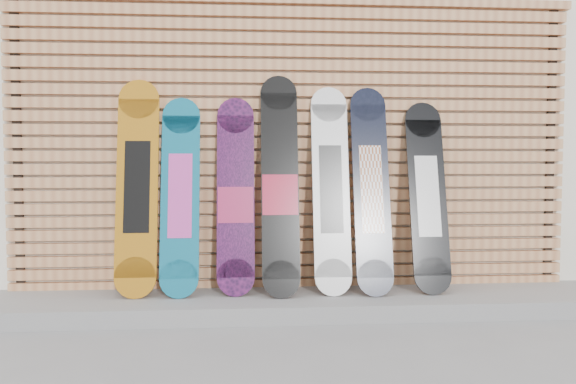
# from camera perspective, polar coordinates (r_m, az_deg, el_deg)

# --- Properties ---
(ground) EXTENTS (80.00, 80.00, 0.00)m
(ground) POSITION_cam_1_polar(r_m,az_deg,el_deg) (3.46, 4.53, -14.91)
(ground) COLOR gray
(ground) RESTS_ON ground
(building) EXTENTS (12.00, 5.00, 3.60)m
(building) POSITION_cam_1_polar(r_m,az_deg,el_deg) (6.86, 4.24, 9.26)
(building) COLOR white
(building) RESTS_ON ground
(concrete_step) EXTENTS (4.60, 0.70, 0.12)m
(concrete_step) POSITION_cam_1_polar(r_m,az_deg,el_deg) (4.07, 0.91, -11.23)
(concrete_step) COLOR gray
(concrete_step) RESTS_ON ground
(slat_wall) EXTENTS (4.26, 0.08, 2.29)m
(slat_wall) POSITION_cam_1_polar(r_m,az_deg,el_deg) (4.23, 0.56, 5.01)
(slat_wall) COLOR #BF7C4F
(slat_wall) RESTS_ON ground
(snowboard_0) EXTENTS (0.29, 0.31, 1.54)m
(snowboard_0) POSITION_cam_1_polar(r_m,az_deg,el_deg) (4.11, -15.07, 0.52)
(snowboard_0) COLOR #AD6B12
(snowboard_0) RESTS_ON concrete_step
(snowboard_1) EXTENTS (0.27, 0.33, 1.42)m
(snowboard_1) POSITION_cam_1_polar(r_m,az_deg,el_deg) (4.06, -10.89, -0.36)
(snowboard_1) COLOR #0D6281
(snowboard_1) RESTS_ON concrete_step
(snowboard_2) EXTENTS (0.27, 0.30, 1.42)m
(snowboard_2) POSITION_cam_1_polar(r_m,az_deg,el_deg) (4.05, -5.34, -0.46)
(snowboard_2) COLOR black
(snowboard_2) RESTS_ON concrete_step
(snowboard_3) EXTENTS (0.27, 0.38, 1.58)m
(snowboard_3) POSITION_cam_1_polar(r_m,az_deg,el_deg) (4.01, -0.82, 0.68)
(snowboard_3) COLOR black
(snowboard_3) RESTS_ON concrete_step
(snowboard_4) EXTENTS (0.27, 0.34, 1.50)m
(snowboard_4) POSITION_cam_1_polar(r_m,az_deg,el_deg) (4.07, 4.38, 0.31)
(snowboard_4) COLOR silver
(snowboard_4) RESTS_ON concrete_step
(snowboard_5) EXTENTS (0.26, 0.38, 1.50)m
(snowboard_5) POSITION_cam_1_polar(r_m,az_deg,el_deg) (4.11, 8.46, 0.29)
(snowboard_5) COLOR black
(snowboard_5) RESTS_ON concrete_step
(snowboard_6) EXTENTS (0.27, 0.36, 1.40)m
(snowboard_6) POSITION_cam_1_polar(r_m,az_deg,el_deg) (4.23, 13.99, -0.40)
(snowboard_6) COLOR black
(snowboard_6) RESTS_ON concrete_step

